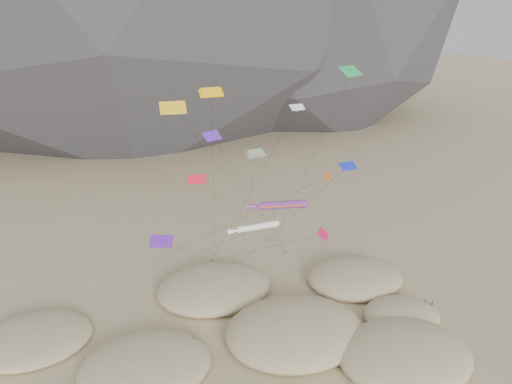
% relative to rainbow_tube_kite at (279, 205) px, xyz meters
% --- Properties ---
extents(ground, '(500.00, 500.00, 0.00)m').
position_rel_rainbow_tube_kite_xyz_m(ground, '(-5.29, -13.61, -11.68)').
color(ground, '#CCB789').
rests_on(ground, ground).
extents(dunes, '(51.00, 36.97, 3.65)m').
position_rel_rainbow_tube_kite_xyz_m(dunes, '(-7.28, -9.87, -10.99)').
color(dunes, '#CCB789').
rests_on(dunes, ground).
extents(dune_grass, '(43.90, 30.13, 1.59)m').
position_rel_rainbow_tube_kite_xyz_m(dune_grass, '(-6.91, -10.49, -10.83)').
color(dune_grass, black).
rests_on(dune_grass, ground).
extents(kite_stakes, '(18.18, 5.84, 0.30)m').
position_rel_rainbow_tube_kite_xyz_m(kite_stakes, '(-2.83, 10.94, -11.53)').
color(kite_stakes, '#3F2D1E').
rests_on(kite_stakes, ground).
extents(rainbow_tube_kite, '(7.36, 9.41, 12.47)m').
position_rel_rainbow_tube_kite_xyz_m(rainbow_tube_kite, '(0.00, 0.00, 0.00)').
color(rainbow_tube_kite, '#DF4B17').
rests_on(rainbow_tube_kite, ground).
extents(white_tube_kite, '(6.50, 16.73, 11.81)m').
position_rel_rainbow_tube_kite_xyz_m(white_tube_kite, '(-4.54, -3.82, -0.46)').
color(white_tube_kite, silver).
rests_on(white_tube_kite, ground).
extents(orange_parafoil, '(5.12, 14.43, 25.61)m').
position_rel_rainbow_tube_kite_xyz_m(orange_parafoil, '(-7.45, 1.32, 13.13)').
color(orange_parafoil, '#F9B20D').
rests_on(orange_parafoil, ground).
extents(multi_parafoil, '(3.91, 12.77, 18.29)m').
position_rel_rainbow_tube_kite_xyz_m(multi_parafoil, '(-2.35, 1.65, 5.95)').
color(multi_parafoil, '#EB4A18').
rests_on(multi_parafoil, ground).
extents(delta_kites, '(25.91, 24.18, 27.22)m').
position_rel_rainbow_tube_kite_xyz_m(delta_kites, '(-2.50, -1.92, 7.02)').
color(delta_kites, '#5B1CA3').
rests_on(delta_kites, ground).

